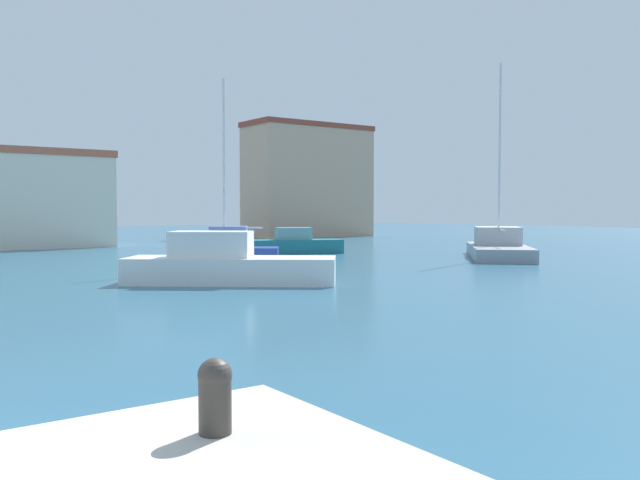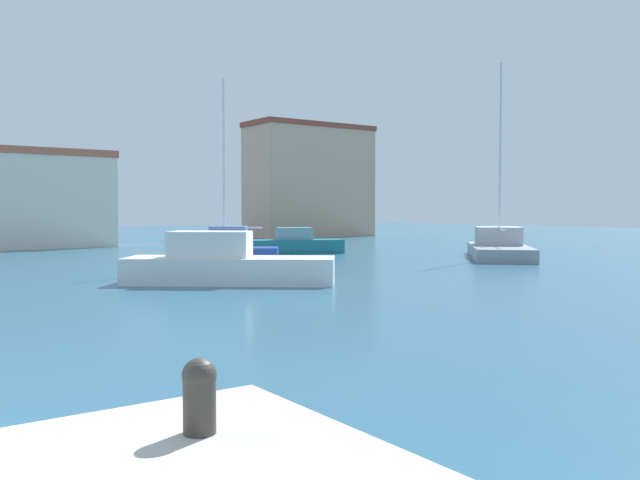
{
  "view_description": "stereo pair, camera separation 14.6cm",
  "coord_description": "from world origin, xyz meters",
  "px_view_note": "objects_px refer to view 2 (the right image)",
  "views": [
    {
      "loc": [
        -0.53,
        -6.64,
        2.65
      ],
      "look_at": [
        18.84,
        20.37,
        1.16
      ],
      "focal_mm": 37.79,
      "sensor_mm": 36.0,
      "label": 1
    },
    {
      "loc": [
        -0.41,
        -6.72,
        2.65
      ],
      "look_at": [
        18.84,
        20.37,
        1.16
      ],
      "focal_mm": 37.79,
      "sensor_mm": 36.0,
      "label": 2
    }
  ],
  "objects_px": {
    "mooring_bollard": "(199,393)",
    "motorboat_teal_near_pier": "(284,245)",
    "sailboat_blue_inner_mooring": "(225,252)",
    "sailboat_grey_distant_north": "(499,247)",
    "motorboat_white_outer_mooring": "(226,265)"
  },
  "relations": [
    {
      "from": "mooring_bollard",
      "to": "sailboat_blue_inner_mooring",
      "type": "relative_size",
      "value": 0.07
    },
    {
      "from": "sailboat_grey_distant_north",
      "to": "mooring_bollard",
      "type": "bearing_deg",
      "value": -144.14
    },
    {
      "from": "sailboat_blue_inner_mooring",
      "to": "motorboat_teal_near_pier",
      "type": "height_order",
      "value": "sailboat_blue_inner_mooring"
    },
    {
      "from": "sailboat_blue_inner_mooring",
      "to": "motorboat_white_outer_mooring",
      "type": "distance_m",
      "value": 6.67
    },
    {
      "from": "mooring_bollard",
      "to": "motorboat_teal_near_pier",
      "type": "distance_m",
      "value": 35.71
    },
    {
      "from": "mooring_bollard",
      "to": "sailboat_blue_inner_mooring",
      "type": "bearing_deg",
      "value": 62.18
    },
    {
      "from": "sailboat_blue_inner_mooring",
      "to": "sailboat_grey_distant_north",
      "type": "xyz_separation_m",
      "value": [
        15.38,
        -3.0,
        -0.11
      ]
    },
    {
      "from": "sailboat_blue_inner_mooring",
      "to": "sailboat_grey_distant_north",
      "type": "distance_m",
      "value": 15.67
    },
    {
      "from": "sailboat_blue_inner_mooring",
      "to": "sailboat_grey_distant_north",
      "type": "bearing_deg",
      "value": -11.03
    },
    {
      "from": "motorboat_teal_near_pier",
      "to": "mooring_bollard",
      "type": "bearing_deg",
      "value": -123.4
    },
    {
      "from": "mooring_bollard",
      "to": "motorboat_teal_near_pier",
      "type": "height_order",
      "value": "motorboat_teal_near_pier"
    },
    {
      "from": "motorboat_teal_near_pier",
      "to": "sailboat_blue_inner_mooring",
      "type": "bearing_deg",
      "value": -137.45
    },
    {
      "from": "sailboat_blue_inner_mooring",
      "to": "motorboat_white_outer_mooring",
      "type": "height_order",
      "value": "sailboat_blue_inner_mooring"
    },
    {
      "from": "mooring_bollard",
      "to": "motorboat_teal_near_pier",
      "type": "xyz_separation_m",
      "value": [
        19.65,
        29.81,
        -0.69
      ]
    },
    {
      "from": "sailboat_grey_distant_north",
      "to": "motorboat_teal_near_pier",
      "type": "bearing_deg",
      "value": 127.91
    }
  ]
}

